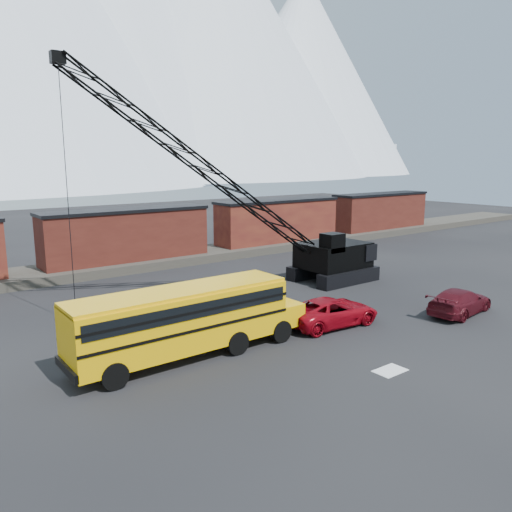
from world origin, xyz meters
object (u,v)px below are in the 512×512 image
Objects in this scene: school_bus at (188,318)px; maroon_suv at (460,301)px; red_pickup at (332,312)px; crawler_crane at (222,181)px.

school_bus is 16.10m from maroon_suv.
red_pickup is 10.53m from crawler_crane.
school_bus is at bearing 89.94° from red_pickup.
maroon_suv is at bearing -106.99° from red_pickup.
school_bus is 2.17× the size of red_pickup.
school_bus is at bearing 69.40° from maroon_suv.
maroon_suv is 15.73m from crawler_crane.
crawler_crane is (6.55, 7.07, 5.69)m from school_bus.
maroon_suv is at bearing -50.53° from crawler_crane.
crawler_crane reaches higher than red_pickup.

